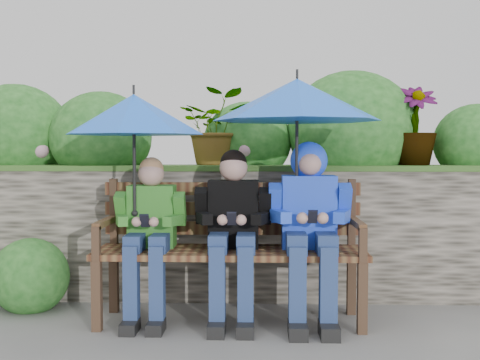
{
  "coord_description": "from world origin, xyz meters",
  "views": [
    {
      "loc": [
        0.13,
        -3.88,
        1.16
      ],
      "look_at": [
        0.0,
        0.1,
        0.95
      ],
      "focal_mm": 45.0,
      "sensor_mm": 36.0,
      "label": 1
    }
  ],
  "objects_px": {
    "boy_right": "(310,216)",
    "boy_left": "(149,229)",
    "umbrella_left": "(134,114)",
    "umbrella_right": "(297,100)",
    "boy_middle": "(233,226)",
    "park_bench": "(231,240)"
  },
  "relations": [
    {
      "from": "boy_left",
      "to": "umbrella_left",
      "type": "bearing_deg",
      "value": -179.11
    },
    {
      "from": "boy_right",
      "to": "umbrella_right",
      "type": "height_order",
      "value": "umbrella_right"
    },
    {
      "from": "park_bench",
      "to": "umbrella_right",
      "type": "height_order",
      "value": "umbrella_right"
    },
    {
      "from": "boy_right",
      "to": "umbrella_left",
      "type": "height_order",
      "value": "umbrella_left"
    },
    {
      "from": "boy_middle",
      "to": "umbrella_right",
      "type": "xyz_separation_m",
      "value": [
        0.42,
        0.03,
        0.83
      ]
    },
    {
      "from": "boy_middle",
      "to": "park_bench",
      "type": "bearing_deg",
      "value": 101.68
    },
    {
      "from": "boy_left",
      "to": "park_bench",
      "type": "bearing_deg",
      "value": 8.48
    },
    {
      "from": "umbrella_left",
      "to": "umbrella_right",
      "type": "bearing_deg",
      "value": 1.16
    },
    {
      "from": "umbrella_left",
      "to": "umbrella_right",
      "type": "height_order",
      "value": "umbrella_right"
    },
    {
      "from": "park_bench",
      "to": "boy_right",
      "type": "relative_size",
      "value": 1.49
    },
    {
      "from": "park_bench",
      "to": "umbrella_left",
      "type": "bearing_deg",
      "value": -172.67
    },
    {
      "from": "boy_middle",
      "to": "umbrella_left",
      "type": "bearing_deg",
      "value": 179.67
    },
    {
      "from": "boy_middle",
      "to": "boy_left",
      "type": "bearing_deg",
      "value": 179.46
    },
    {
      "from": "park_bench",
      "to": "umbrella_left",
      "type": "relative_size",
      "value": 1.94
    },
    {
      "from": "boy_left",
      "to": "boy_right",
      "type": "bearing_deg",
      "value": 0.15
    },
    {
      "from": "boy_right",
      "to": "umbrella_right",
      "type": "relative_size",
      "value": 1.08
    },
    {
      "from": "boy_right",
      "to": "umbrella_left",
      "type": "xyz_separation_m",
      "value": [
        -1.16,
        -0.0,
        0.67
      ]
    },
    {
      "from": "umbrella_right",
      "to": "boy_left",
      "type": "bearing_deg",
      "value": -178.82
    },
    {
      "from": "park_bench",
      "to": "boy_middle",
      "type": "bearing_deg",
      "value": -78.32
    },
    {
      "from": "boy_left",
      "to": "umbrella_right",
      "type": "distance_m",
      "value": 1.3
    },
    {
      "from": "boy_right",
      "to": "boy_left",
      "type": "bearing_deg",
      "value": -179.85
    },
    {
      "from": "boy_left",
      "to": "boy_middle",
      "type": "distance_m",
      "value": 0.56
    }
  ]
}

